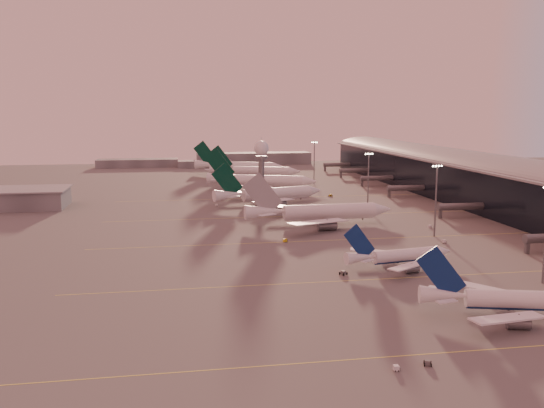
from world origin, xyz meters
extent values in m
plane|color=#545151|center=(0.00, 0.00, 0.00)|extent=(700.00, 700.00, 0.00)
cube|color=#F0EA54|center=(30.00, -35.00, 0.01)|extent=(180.00, 0.25, 0.02)
cube|color=#F0EA54|center=(30.00, 10.00, 0.01)|extent=(180.00, 0.25, 0.02)
cube|color=#F0EA54|center=(30.00, 55.00, 0.01)|extent=(180.00, 0.25, 0.02)
cube|color=#F0EA54|center=(30.00, 100.00, 0.01)|extent=(180.00, 0.25, 0.02)
cube|color=#F0EA54|center=(30.00, 150.00, 0.01)|extent=(180.00, 0.25, 0.02)
cube|color=black|center=(108.00, 110.00, 9.00)|extent=(36.00, 360.00, 18.00)
cylinder|color=gray|center=(108.00, 110.00, 18.00)|extent=(10.08, 360.00, 10.08)
cube|color=gray|center=(108.00, 110.00, 18.20)|extent=(40.00, 362.00, 0.80)
cube|color=slate|center=(72.00, 28.00, 2.20)|extent=(1.20, 1.20, 4.40)
cylinder|color=slate|center=(82.00, 86.00, 4.50)|extent=(22.00, 2.80, 2.80)
cube|color=slate|center=(72.00, 86.00, 2.20)|extent=(1.20, 1.20, 4.40)
cylinder|color=slate|center=(82.00, 142.00, 4.50)|extent=(22.00, 2.80, 2.80)
cube|color=slate|center=(72.00, 142.00, 2.20)|extent=(1.20, 1.20, 4.40)
cylinder|color=slate|center=(82.00, 184.00, 4.50)|extent=(22.00, 2.80, 2.80)
cube|color=slate|center=(72.00, 184.00, 2.20)|extent=(1.20, 1.20, 4.40)
cylinder|color=slate|center=(82.00, 226.00, 4.50)|extent=(22.00, 2.80, 2.80)
cube|color=slate|center=(72.00, 226.00, 2.20)|extent=(1.20, 1.20, 4.40)
cylinder|color=slate|center=(82.00, 266.00, 4.50)|extent=(22.00, 2.80, 2.80)
cube|color=slate|center=(72.00, 266.00, 2.20)|extent=(1.20, 1.20, 4.40)
cylinder|color=slate|center=(5.00, 120.00, 11.00)|extent=(2.60, 2.60, 22.00)
cylinder|color=slate|center=(5.00, 120.00, 22.50)|extent=(5.20, 5.20, 1.20)
sphere|color=white|center=(5.00, 120.00, 26.40)|extent=(6.40, 6.40, 6.40)
cylinder|color=slate|center=(5.00, 120.00, 30.10)|extent=(0.16, 0.16, 2.00)
sphere|color=#FFEABF|center=(56.50, 0.00, 24.10)|extent=(0.56, 0.56, 0.56)
cylinder|color=slate|center=(55.00, 55.00, 12.50)|extent=(0.56, 0.56, 25.00)
cube|color=slate|center=(55.00, 55.00, 24.50)|extent=(3.60, 0.25, 0.25)
sphere|color=#FFEABF|center=(53.50, 55.00, 24.10)|extent=(0.56, 0.56, 0.56)
sphere|color=#FFEABF|center=(54.50, 55.00, 24.10)|extent=(0.56, 0.56, 0.56)
sphere|color=#FFEABF|center=(55.50, 55.00, 24.10)|extent=(0.56, 0.56, 0.56)
sphere|color=#FFEABF|center=(56.50, 55.00, 24.10)|extent=(0.56, 0.56, 0.56)
cylinder|color=slate|center=(50.00, 110.00, 12.50)|extent=(0.56, 0.56, 25.00)
cube|color=slate|center=(50.00, 110.00, 24.50)|extent=(3.60, 0.25, 0.25)
sphere|color=#FFEABF|center=(48.50, 110.00, 24.10)|extent=(0.56, 0.56, 0.56)
sphere|color=#FFEABF|center=(49.50, 110.00, 24.10)|extent=(0.56, 0.56, 0.56)
sphere|color=#FFEABF|center=(50.50, 110.00, 24.10)|extent=(0.56, 0.56, 0.56)
sphere|color=#FFEABF|center=(51.50, 110.00, 24.10)|extent=(0.56, 0.56, 0.56)
cylinder|color=slate|center=(48.00, 200.00, 12.50)|extent=(0.56, 0.56, 25.00)
cube|color=slate|center=(48.00, 200.00, 24.50)|extent=(3.60, 0.25, 0.25)
sphere|color=#FFEABF|center=(46.50, 200.00, 24.10)|extent=(0.56, 0.56, 0.56)
sphere|color=#FFEABF|center=(47.50, 200.00, 24.10)|extent=(0.56, 0.56, 0.56)
sphere|color=#FFEABF|center=(48.50, 200.00, 24.10)|extent=(0.56, 0.56, 0.56)
sphere|color=#FFEABF|center=(49.50, 200.00, 24.10)|extent=(0.56, 0.56, 0.56)
cube|color=slate|center=(-60.00, 320.00, 3.00)|extent=(60.00, 18.00, 6.00)
cube|color=slate|center=(30.00, 330.00, 4.50)|extent=(90.00, 20.00, 9.00)
cube|color=slate|center=(-10.00, 310.00, 2.50)|extent=(40.00, 15.00, 5.00)
cylinder|color=white|center=(38.82, -20.66, 3.17)|extent=(23.01, 9.72, 3.88)
cylinder|color=navy|center=(38.82, -20.66, 2.29)|extent=(22.29, 8.55, 2.79)
cone|color=white|center=(23.22, -16.42, 3.65)|extent=(10.24, 6.25, 3.88)
cube|color=white|center=(30.92, -28.40, 2.49)|extent=(16.92, 7.37, 1.22)
cylinder|color=slate|center=(34.19, -26.96, 0.71)|extent=(4.92, 3.59, 2.52)
cube|color=slate|center=(34.19, -26.96, 1.81)|extent=(0.36, 0.33, 1.55)
cube|color=white|center=(35.93, -9.98, 2.49)|extent=(14.63, 14.07, 1.22)
cylinder|color=slate|center=(38.02, -12.89, 0.71)|extent=(4.92, 3.59, 2.52)
cube|color=slate|center=(38.02, -12.89, 1.81)|extent=(0.36, 0.33, 1.55)
cube|color=navy|center=(22.76, -16.29, 8.45)|extent=(10.37, 3.14, 11.56)
cube|color=white|center=(22.09, -20.68, 3.75)|extent=(4.64, 2.45, 0.26)
cube|color=white|center=(24.41, -12.17, 3.75)|extent=(4.41, 4.15, 0.26)
cylinder|color=black|center=(37.64, -18.01, 0.56)|extent=(1.22, 0.79, 1.12)
cylinder|color=black|center=(36.46, -22.34, 0.56)|extent=(1.22, 0.79, 1.12)
cylinder|color=white|center=(30.65, 20.51, 2.78)|extent=(20.32, 6.63, 3.41)
cylinder|color=navy|center=(30.65, 20.51, 2.01)|extent=(19.77, 5.63, 2.46)
cone|color=white|center=(42.45, 22.46, 2.78)|extent=(4.38, 4.00, 3.41)
cone|color=white|center=(16.63, 18.19, 3.21)|extent=(8.84, 4.74, 3.41)
cube|color=white|center=(27.17, 11.43, 2.19)|extent=(13.55, 11.47, 1.07)
cylinder|color=slate|center=(29.25, 13.78, 0.63)|extent=(4.19, 2.82, 2.22)
cube|color=slate|center=(29.25, 13.78, 1.59)|extent=(0.30, 0.27, 1.36)
cube|color=white|center=(24.43, 27.99, 2.19)|extent=(14.80, 7.80, 1.07)
cylinder|color=slate|center=(27.16, 26.43, 0.63)|extent=(4.19, 2.82, 2.22)
cube|color=slate|center=(27.16, 26.43, 1.59)|extent=(0.30, 0.27, 1.36)
cube|color=navy|center=(16.21, 18.12, 7.43)|extent=(9.29, 1.84, 10.16)
cube|color=white|center=(17.29, 14.37, 3.29)|extent=(4.00, 3.43, 0.22)
cube|color=white|center=(16.02, 22.02, 3.29)|extent=(4.13, 2.50, 0.22)
cylinder|color=black|center=(38.16, 21.75, 0.45)|extent=(0.45, 0.45, 0.90)
cylinder|color=black|center=(28.74, 22.19, 0.49)|extent=(1.05, 0.60, 0.99)
cylinder|color=black|center=(29.38, 18.30, 0.49)|extent=(1.05, 0.60, 0.99)
cylinder|color=white|center=(25.20, 81.60, 3.80)|extent=(35.28, 6.83, 5.48)
cylinder|color=white|center=(25.20, 81.60, 2.57)|extent=(34.52, 5.27, 3.95)
cone|color=white|center=(46.13, 82.41, 3.80)|extent=(7.00, 5.74, 5.48)
cone|color=white|center=(0.32, 80.64, 4.49)|extent=(14.92, 6.05, 5.48)
cube|color=white|center=(17.21, 66.69, 2.84)|extent=(24.70, 17.72, 1.63)
cylinder|color=slate|center=(21.32, 70.30, 0.62)|extent=(6.92, 3.82, 3.56)
cube|color=slate|center=(21.32, 70.30, 1.88)|extent=(0.27, 0.23, 2.19)
cube|color=white|center=(16.09, 95.86, 2.84)|extent=(25.22, 16.21, 1.63)
cylinder|color=slate|center=(20.46, 92.57, 0.62)|extent=(6.92, 3.82, 3.56)
cube|color=slate|center=(20.46, 92.57, 1.88)|extent=(0.27, 0.23, 2.19)
cube|color=#93959A|center=(-0.42, 80.61, 10.97)|extent=(15.20, 0.90, 16.27)
cube|color=white|center=(0.29, 73.84, 4.63)|extent=(7.19, 5.46, 0.22)
cube|color=white|center=(-0.24, 87.42, 4.63)|extent=(7.24, 5.07, 0.22)
cylinder|color=black|center=(38.53, 82.12, 0.44)|extent=(0.44, 0.44, 0.88)
cylinder|color=black|center=(22.30, 83.44, 0.49)|extent=(0.99, 0.48, 0.97)
cylinder|color=black|center=(22.45, 79.55, 0.49)|extent=(0.99, 0.48, 0.97)
cylinder|color=white|center=(13.97, 132.30, 3.78)|extent=(33.37, 14.31, 5.35)
cylinder|color=white|center=(13.97, 132.30, 2.58)|extent=(32.31, 12.68, 3.85)
cone|color=white|center=(33.00, 137.77, 3.78)|extent=(7.65, 6.92, 5.35)
cone|color=white|center=(-8.66, 125.79, 4.45)|extent=(14.85, 8.99, 5.35)
cube|color=white|center=(9.97, 116.63, 2.85)|extent=(21.20, 20.76, 1.58)
cylinder|color=slate|center=(12.96, 120.92, 0.65)|extent=(7.13, 5.12, 3.48)
cube|color=slate|center=(12.96, 120.92, 1.91)|extent=(0.33, 0.30, 2.14)
cube|color=white|center=(2.26, 143.45, 2.85)|extent=(24.72, 10.46, 1.58)
cylinder|color=slate|center=(7.08, 141.40, 0.65)|extent=(7.13, 5.12, 3.48)
cube|color=slate|center=(7.08, 141.40, 1.91)|extent=(0.33, 0.30, 2.14)
cube|color=#033122|center=(-9.33, 125.60, 10.84)|extent=(14.24, 4.38, 15.84)
cube|color=white|center=(-7.11, 119.56, 4.59)|extent=(6.38, 6.09, 0.23)
cube|color=white|center=(-10.66, 131.90, 4.59)|extent=(6.74, 3.48, 0.23)
cylinder|color=black|center=(26.09, 135.78, 0.46)|extent=(0.46, 0.46, 0.92)
cylinder|color=black|center=(10.84, 133.51, 0.51)|extent=(1.10, 0.72, 1.01)
cylinder|color=black|center=(11.96, 129.61, 0.51)|extent=(1.10, 0.72, 1.01)
cylinder|color=white|center=(17.33, 175.61, 4.18)|extent=(36.56, 17.49, 5.91)
cylinder|color=white|center=(17.33, 175.61, 2.85)|extent=(35.33, 15.69, 4.25)
cone|color=white|center=(38.01, 168.50, 4.18)|extent=(8.62, 7.89, 5.91)
cone|color=white|center=(-7.26, 184.05, 4.92)|extent=(16.45, 10.58, 5.91)
cube|color=white|center=(3.79, 163.97, 3.14)|extent=(27.23, 10.27, 1.75)
cylinder|color=slate|center=(9.21, 165.95, 0.71)|extent=(7.95, 5.94, 3.84)
cube|color=slate|center=(9.21, 165.95, 2.11)|extent=(0.37, 0.34, 2.36)
cube|color=white|center=(13.80, 193.11, 3.14)|extent=(22.66, 23.64, 1.75)
cylinder|color=slate|center=(16.86, 188.21, 0.71)|extent=(7.95, 5.94, 3.84)
cube|color=slate|center=(16.86, 188.21, 2.11)|extent=(0.37, 0.34, 2.36)
cube|color=#033122|center=(-7.98, 184.30, 11.97)|extent=(15.49, 5.62, 17.48)
cube|color=white|center=(-9.80, 177.43, 5.06)|extent=(7.36, 3.51, 0.25)
cube|color=white|center=(-5.20, 190.84, 5.06)|extent=(6.90, 6.89, 0.25)
cylinder|color=black|center=(30.50, 171.08, 0.51)|extent=(0.51, 0.51, 1.02)
cylinder|color=black|center=(15.27, 178.68, 0.56)|extent=(1.23, 0.85, 1.12)
cylinder|color=black|center=(13.81, 174.45, 0.56)|extent=(1.23, 0.85, 1.12)
cylinder|color=white|center=(20.70, 226.75, 4.00)|extent=(35.15, 16.06, 5.66)
cylinder|color=white|center=(20.70, 226.75, 2.73)|extent=(34.00, 14.34, 4.08)
cone|color=white|center=(40.65, 220.38, 4.00)|extent=(8.19, 7.46, 5.66)
cone|color=white|center=(-3.03, 234.32, 4.71)|extent=(15.74, 9.87, 5.66)
cube|color=white|center=(7.97, 215.31, 3.01)|extent=(26.12, 10.36, 1.68)
cylinder|color=slate|center=(13.12, 217.33, 0.68)|extent=(7.59, 5.57, 3.68)
cube|color=slate|center=(13.12, 217.33, 2.02)|extent=(0.35, 0.32, 2.26)
cube|color=white|center=(16.95, 243.44, 3.01)|extent=(22.02, 22.36, 1.68)
cylinder|color=slate|center=(19.98, 238.81, 0.68)|extent=(7.59, 5.57, 3.68)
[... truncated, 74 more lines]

